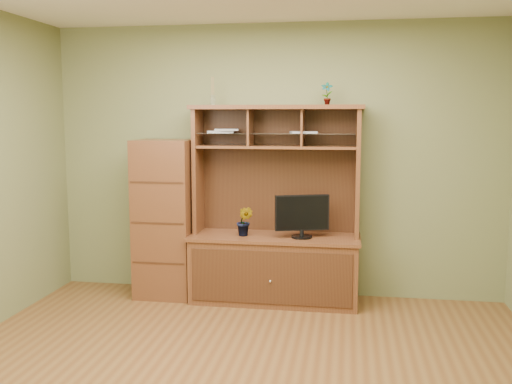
# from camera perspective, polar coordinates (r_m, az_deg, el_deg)

# --- Properties ---
(room) EXTENTS (4.54, 4.04, 2.74)m
(room) POSITION_cam_1_polar(r_m,az_deg,el_deg) (3.75, -2.00, 0.78)
(room) COLOR brown
(room) RESTS_ON ground
(media_hutch) EXTENTS (1.66, 0.61, 1.90)m
(media_hutch) POSITION_cam_1_polar(r_m,az_deg,el_deg) (5.57, 1.90, -5.61)
(media_hutch) COLOR #4D2A16
(media_hutch) RESTS_ON room
(monitor) EXTENTS (0.50, 0.20, 0.41)m
(monitor) POSITION_cam_1_polar(r_m,az_deg,el_deg) (5.40, 4.62, -2.35)
(monitor) COLOR black
(monitor) RESTS_ON media_hutch
(orchid_plant) EXTENTS (0.18, 0.16, 0.29)m
(orchid_plant) POSITION_cam_1_polar(r_m,az_deg,el_deg) (5.48, -1.14, -2.94)
(orchid_plant) COLOR #396021
(orchid_plant) RESTS_ON media_hutch
(top_plant) EXTENTS (0.12, 0.08, 0.21)m
(top_plant) POSITION_cam_1_polar(r_m,az_deg,el_deg) (5.47, 7.10, 9.75)
(top_plant) COLOR #316A25
(top_plant) RESTS_ON media_hutch
(reed_diffuser) EXTENTS (0.05, 0.05, 0.27)m
(reed_diffuser) POSITION_cam_1_polar(r_m,az_deg,el_deg) (5.62, -4.35, 9.73)
(reed_diffuser) COLOR silver
(reed_diffuser) RESTS_ON media_hutch
(magazines) EXTENTS (1.10, 0.25, 0.04)m
(magazines) POSITION_cam_1_polar(r_m,az_deg,el_deg) (5.55, -0.73, 6.09)
(magazines) COLOR #9D9DA1
(magazines) RESTS_ON media_hutch
(side_cabinet) EXTENTS (0.56, 0.51, 1.57)m
(side_cabinet) POSITION_cam_1_polar(r_m,az_deg,el_deg) (5.76, -9.01, -2.62)
(side_cabinet) COLOR #4D2A16
(side_cabinet) RESTS_ON room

